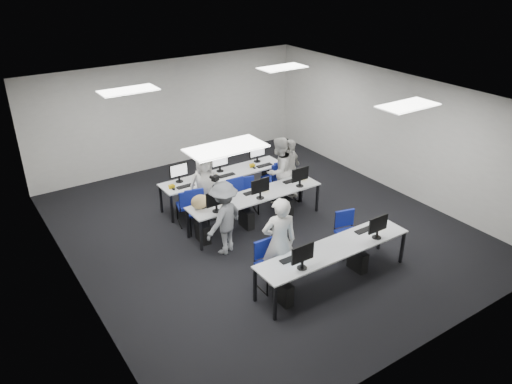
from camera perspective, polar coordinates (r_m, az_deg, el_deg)
room at (r=10.59m, az=0.56°, el=2.98°), size 9.00×9.02×3.00m
ceiling_panels at (r=10.10m, az=0.60°, el=10.74°), size 5.20×4.60×0.02m
desk_front at (r=9.32m, az=8.92°, el=-6.56°), size 3.20×0.70×0.73m
desk_mid at (r=11.09m, az=-0.04°, el=-0.58°), size 3.20×0.70×0.73m
desk_back at (r=12.17m, az=-3.70°, el=1.89°), size 3.20×0.70×0.73m
equipment_front at (r=9.38m, az=7.98°, el=-8.63°), size 2.51×0.41×1.19m
equipment_mid at (r=11.13m, az=-0.81°, el=-2.34°), size 2.91×0.41×1.19m
equipment_back at (r=12.40m, az=-2.94°, el=0.76°), size 2.91×0.41×1.19m
chair_0 at (r=9.30m, az=1.56°, el=-9.23°), size 0.46×0.50×0.91m
chair_1 at (r=10.40m, az=10.38°, el=-5.52°), size 0.54×0.57×0.90m
chair_2 at (r=11.11m, az=-6.72°, el=-3.02°), size 0.55×0.58×0.91m
chair_3 at (r=11.80m, az=-0.90°, el=-1.11°), size 0.52×0.54×0.83m
chair_4 at (r=12.33m, az=3.47°, el=0.32°), size 0.50×0.54×0.97m
chair_5 at (r=11.41m, az=-7.83°, el=-2.32°), size 0.53×0.56×0.87m
chair_6 at (r=11.86m, az=-2.83°, el=-0.86°), size 0.47×0.51×0.92m
chair_7 at (r=12.56m, az=2.02°, el=0.82°), size 0.50×0.54×0.95m
handbag at (r=10.50m, az=-6.42°, el=-1.12°), size 0.43×0.33×0.32m
student_0 at (r=9.05m, az=2.67°, el=-5.77°), size 0.75×0.60×1.78m
student_1 at (r=12.06m, az=2.62°, el=2.47°), size 0.96×0.85×1.66m
student_2 at (r=11.42m, az=-5.86°, el=0.69°), size 0.86×0.67×1.57m
student_3 at (r=12.30m, az=3.81°, el=2.61°), size 0.98×0.68×1.54m
photographer at (r=10.05m, az=-3.68°, el=-2.99°), size 1.16×0.94×1.57m
dslr_camera at (r=9.77m, az=-4.68°, el=1.58°), size 0.20×0.22×0.10m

